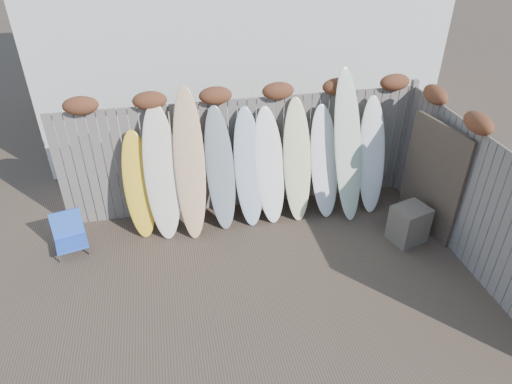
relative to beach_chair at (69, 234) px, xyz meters
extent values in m
plane|color=#493A2D|center=(2.86, -1.71, -0.29)|extent=(80.00, 80.00, 0.00)
cube|color=slate|center=(2.86, 0.69, 0.71)|extent=(6.00, 0.10, 2.00)
cube|color=slate|center=(5.86, 0.69, 0.76)|extent=(0.10, 0.10, 2.10)
ellipsoid|color=brown|center=(0.46, 0.65, 1.81)|extent=(0.52, 0.28, 0.28)
ellipsoid|color=brown|center=(1.46, 0.65, 1.81)|extent=(0.52, 0.28, 0.28)
ellipsoid|color=brown|center=(2.46, 0.65, 1.81)|extent=(0.52, 0.28, 0.28)
ellipsoid|color=brown|center=(3.46, 0.65, 1.81)|extent=(0.52, 0.28, 0.28)
ellipsoid|color=brown|center=(4.46, 0.65, 1.81)|extent=(0.52, 0.28, 0.28)
ellipsoid|color=brown|center=(5.46, 0.65, 1.81)|extent=(0.52, 0.28, 0.28)
cube|color=slate|center=(5.86, -1.51, 0.71)|extent=(0.10, 4.40, 2.00)
ellipsoid|color=brown|center=(5.82, -1.11, 1.81)|extent=(0.28, 0.56, 0.28)
ellipsoid|color=brown|center=(5.82, -0.01, 1.81)|extent=(0.28, 0.56, 0.28)
cube|color=blue|center=(0.03, -0.11, -0.11)|extent=(0.55, 0.51, 0.03)
cube|color=blue|center=(-0.03, 0.11, 0.12)|extent=(0.48, 0.25, 0.43)
cylinder|color=#BBBAC2|center=(-0.14, -0.33, -0.20)|extent=(0.03, 0.03, 0.17)
cylinder|color=#AAABB1|center=(-0.22, 0.01, -0.20)|extent=(0.03, 0.03, 0.17)
cylinder|color=#9FA0A6|center=(0.27, -0.22, -0.20)|extent=(0.03, 0.03, 0.17)
cylinder|color=#A8A9AF|center=(0.19, 0.11, -0.20)|extent=(0.03, 0.03, 0.17)
cube|color=#67574D|center=(5.27, -0.87, 0.02)|extent=(0.63, 0.57, 0.61)
cube|color=brown|center=(5.69, -0.59, 0.64)|extent=(0.26, 1.23, 1.86)
ellipsoid|color=yellow|center=(1.13, 0.30, 0.56)|extent=(0.49, 0.63, 1.70)
ellipsoid|color=silver|center=(1.51, 0.25, 0.77)|extent=(0.55, 0.75, 2.10)
ellipsoid|color=#F3B17D|center=(1.95, 0.21, 0.88)|extent=(0.54, 0.85, 2.33)
ellipsoid|color=gray|center=(2.43, 0.29, 0.70)|extent=(0.51, 0.73, 1.98)
ellipsoid|color=#AEC1D6|center=(2.90, 0.29, 0.67)|extent=(0.49, 0.69, 1.92)
ellipsoid|color=white|center=(3.25, 0.29, 0.66)|extent=(0.56, 0.72, 1.90)
ellipsoid|color=#F8F4B4|center=(3.72, 0.29, 0.72)|extent=(0.50, 0.73, 2.01)
ellipsoid|color=white|center=(4.19, 0.26, 0.65)|extent=(0.55, 0.71, 1.87)
ellipsoid|color=beige|center=(4.55, 0.18, 0.94)|extent=(0.55, 0.90, 2.46)
ellipsoid|color=white|center=(5.04, 0.26, 0.69)|extent=(0.52, 0.73, 1.95)
camera|label=1|loc=(1.69, -6.08, 4.36)|focal=32.00mm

